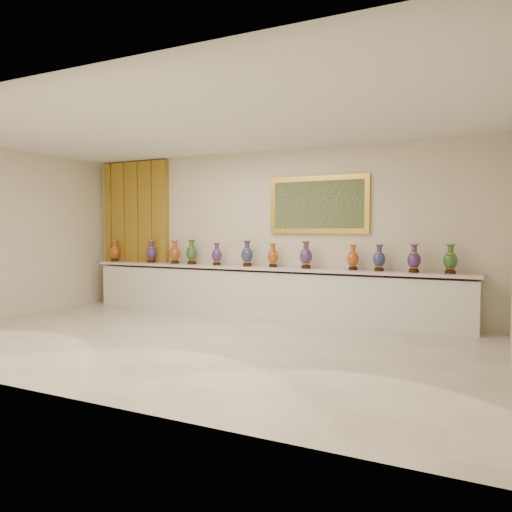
{
  "coord_description": "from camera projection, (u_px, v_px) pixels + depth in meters",
  "views": [
    {
      "loc": [
        3.9,
        -5.79,
        1.56
      ],
      "look_at": [
        0.15,
        1.7,
        1.12
      ],
      "focal_mm": 35.0,
      "sensor_mm": 36.0,
      "label": 1
    }
  ],
  "objects": [
    {
      "name": "ground",
      "position": [
        192.0,
        341.0,
        7.0
      ],
      "size": [
        8.0,
        8.0,
        0.0
      ],
      "primitive_type": "plane",
      "color": "beige",
      "rests_on": "ground"
    },
    {
      "name": "room",
      "position": [
        161.0,
        229.0,
        10.16
      ],
      "size": [
        8.0,
        8.0,
        8.0
      ],
      "color": "beige",
      "rests_on": "ground"
    },
    {
      "name": "counter",
      "position": [
        262.0,
        292.0,
        9.0
      ],
      "size": [
        7.28,
        0.48,
        0.9
      ],
      "color": "white",
      "rests_on": "ground"
    },
    {
      "name": "vase_0",
      "position": [
        115.0,
        252.0,
        10.5
      ],
      "size": [
        0.23,
        0.23,
        0.44
      ],
      "rotation": [
        0.0,
        0.0,
        0.14
      ],
      "color": "black",
      "rests_on": "counter"
    },
    {
      "name": "vase_1",
      "position": [
        151.0,
        253.0,
        10.1
      ],
      "size": [
        0.24,
        0.24,
        0.44
      ],
      "rotation": [
        0.0,
        0.0,
        0.18
      ],
      "color": "black",
      "rests_on": "counter"
    },
    {
      "name": "vase_2",
      "position": [
        175.0,
        253.0,
        9.81
      ],
      "size": [
        0.24,
        0.24,
        0.45
      ],
      "rotation": [
        0.0,
        0.0,
        -0.14
      ],
      "color": "black",
      "rests_on": "counter"
    },
    {
      "name": "vase_3",
      "position": [
        192.0,
        253.0,
        9.64
      ],
      "size": [
        0.27,
        0.27,
        0.48
      ],
      "rotation": [
        0.0,
        0.0,
        -0.24
      ],
      "color": "black",
      "rests_on": "counter"
    },
    {
      "name": "vase_4",
      "position": [
        217.0,
        255.0,
        9.35
      ],
      "size": [
        0.25,
        0.25,
        0.43
      ],
      "rotation": [
        0.0,
        0.0,
        0.36
      ],
      "color": "black",
      "rests_on": "counter"
    },
    {
      "name": "vase_5",
      "position": [
        247.0,
        255.0,
        9.07
      ],
      "size": [
        0.26,
        0.26,
        0.47
      ],
      "rotation": [
        0.0,
        0.0,
        0.19
      ],
      "color": "black",
      "rests_on": "counter"
    },
    {
      "name": "vase_6",
      "position": [
        273.0,
        256.0,
        8.89
      ],
      "size": [
        0.26,
        0.26,
        0.42
      ],
      "rotation": [
        0.0,
        0.0,
        -0.4
      ],
      "color": "black",
      "rests_on": "counter"
    },
    {
      "name": "vase_7",
      "position": [
        306.0,
        256.0,
        8.55
      ],
      "size": [
        0.29,
        0.29,
        0.48
      ],
      "rotation": [
        0.0,
        0.0,
        0.41
      ],
      "color": "black",
      "rests_on": "counter"
    },
    {
      "name": "vase_8",
      "position": [
        353.0,
        259.0,
        8.25
      ],
      "size": [
        0.25,
        0.25,
        0.42
      ],
      "rotation": [
        0.0,
        0.0,
        -0.32
      ],
      "color": "black",
      "rests_on": "counter"
    },
    {
      "name": "vase_9",
      "position": [
        379.0,
        259.0,
        8.04
      ],
      "size": [
        0.2,
        0.2,
        0.43
      ],
      "rotation": [
        0.0,
        0.0,
        0.01
      ],
      "color": "black",
      "rests_on": "counter"
    },
    {
      "name": "vase_10",
      "position": [
        414.0,
        260.0,
        7.75
      ],
      "size": [
        0.23,
        0.23,
        0.45
      ],
      "rotation": [
        0.0,
        0.0,
        0.1
      ],
      "color": "black",
      "rests_on": "counter"
    },
    {
      "name": "vase_11",
      "position": [
        450.0,
        260.0,
        7.54
      ],
      "size": [
        0.23,
        0.23,
        0.45
      ],
      "rotation": [
        0.0,
        0.0,
        0.09
      ],
      "color": "black",
      "rests_on": "counter"
    }
  ]
}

